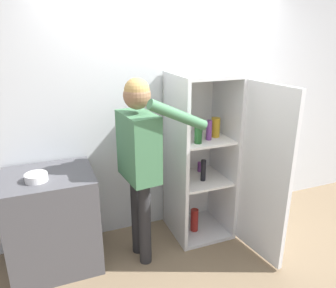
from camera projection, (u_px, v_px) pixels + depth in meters
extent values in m
plane|color=#7A664C|center=(206.00, 271.00, 3.01)|extent=(12.00, 12.00, 0.00)
cube|color=silver|center=(167.00, 112.00, 3.45)|extent=(7.00, 0.06, 2.55)
cube|color=silver|center=(198.00, 228.00, 3.63)|extent=(0.59, 0.61, 0.04)
cube|color=silver|center=(203.00, 75.00, 3.08)|extent=(0.59, 0.61, 0.04)
cube|color=white|center=(188.00, 149.00, 3.61)|extent=(0.59, 0.03, 1.65)
cube|color=silver|center=(175.00, 161.00, 3.26)|extent=(0.04, 0.61, 1.65)
cube|color=silver|center=(224.00, 154.00, 3.45)|extent=(0.04, 0.61, 1.65)
cube|color=white|center=(199.00, 179.00, 3.44)|extent=(0.52, 0.54, 0.02)
cube|color=white|center=(201.00, 138.00, 3.29)|extent=(0.52, 0.54, 0.02)
cube|color=silver|center=(265.00, 175.00, 2.96)|extent=(0.12, 0.59, 1.65)
cylinder|color=maroon|center=(194.00, 220.00, 3.52)|extent=(0.08, 0.08, 0.25)
cylinder|color=#723884|center=(178.00, 221.00, 3.62)|extent=(0.08, 0.08, 0.12)
cylinder|color=#723884|center=(200.00, 167.00, 3.57)|extent=(0.05, 0.05, 0.10)
cylinder|color=#B78C1E|center=(216.00, 127.00, 3.27)|extent=(0.09, 0.09, 0.20)
cylinder|color=#723884|center=(209.00, 130.00, 3.18)|extent=(0.06, 0.06, 0.20)
cylinder|color=black|center=(203.00, 170.00, 3.33)|extent=(0.05, 0.05, 0.22)
cylinder|color=#1E5123|center=(198.00, 132.00, 3.08)|extent=(0.07, 0.07, 0.22)
cylinder|color=#262628|center=(137.00, 214.00, 3.15)|extent=(0.11, 0.11, 0.84)
cylinder|color=#262628|center=(145.00, 223.00, 3.00)|extent=(0.11, 0.11, 0.84)
cube|color=#3F724C|center=(139.00, 147.00, 2.84)|extent=(0.30, 0.47, 0.60)
sphere|color=#8C6647|center=(137.00, 96.00, 2.69)|extent=(0.23, 0.23, 0.23)
sphere|color=#AD894C|center=(137.00, 91.00, 2.68)|extent=(0.21, 0.21, 0.21)
cylinder|color=#3F724C|center=(128.00, 142.00, 3.06)|extent=(0.09, 0.09, 0.56)
cylinder|color=#3F724C|center=(178.00, 115.00, 2.64)|extent=(0.55, 0.15, 0.32)
cube|color=#4C4C51|center=(53.00, 221.00, 2.96)|extent=(0.77, 0.64, 0.92)
cylinder|color=white|center=(36.00, 177.00, 2.69)|extent=(0.18, 0.18, 0.06)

